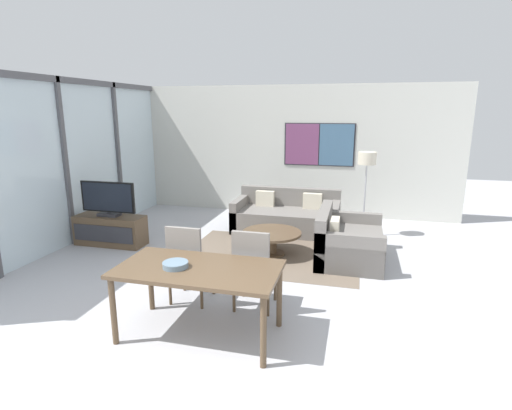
{
  "coord_description": "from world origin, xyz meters",
  "views": [
    {
      "loc": [
        1.57,
        -2.58,
        2.27
      ],
      "look_at": [
        0.2,
        2.78,
        0.95
      ],
      "focal_mm": 28.0,
      "sensor_mm": 36.0,
      "label": 1
    }
  ],
  "objects_px": {
    "dining_table": "(199,274)",
    "dining_chair_centre": "(253,266)",
    "tv_console": "(111,230)",
    "dining_chair_left": "(188,260)",
    "television": "(108,199)",
    "sofa_main": "(287,217)",
    "sofa_side": "(345,243)",
    "fruit_bowl": "(175,264)",
    "coffee_table": "(272,237)",
    "floor_lamp": "(367,166)"
  },
  "relations": [
    {
      "from": "tv_console",
      "to": "sofa_main",
      "type": "bearing_deg",
      "value": 29.8
    },
    {
      "from": "floor_lamp",
      "to": "dining_chair_left",
      "type": "bearing_deg",
      "value": -122.43
    },
    {
      "from": "sofa_main",
      "to": "dining_chair_left",
      "type": "bearing_deg",
      "value": -100.61
    },
    {
      "from": "dining_chair_left",
      "to": "dining_table",
      "type": "bearing_deg",
      "value": -58.08
    },
    {
      "from": "dining_table",
      "to": "dining_chair_centre",
      "type": "bearing_deg",
      "value": 59.05
    },
    {
      "from": "television",
      "to": "sofa_main",
      "type": "relative_size",
      "value": 0.5
    },
    {
      "from": "tv_console",
      "to": "dining_chair_centre",
      "type": "height_order",
      "value": "dining_chair_centre"
    },
    {
      "from": "sofa_side",
      "to": "dining_table",
      "type": "relative_size",
      "value": 0.86
    },
    {
      "from": "coffee_table",
      "to": "floor_lamp",
      "type": "distance_m",
      "value": 2.2
    },
    {
      "from": "television",
      "to": "sofa_main",
      "type": "bearing_deg",
      "value": 29.79
    },
    {
      "from": "television",
      "to": "sofa_side",
      "type": "relative_size",
      "value": 0.71
    },
    {
      "from": "tv_console",
      "to": "dining_table",
      "type": "xyz_separation_m",
      "value": [
        2.58,
        -2.28,
        0.41
      ]
    },
    {
      "from": "dining_table",
      "to": "fruit_bowl",
      "type": "height_order",
      "value": "fruit_bowl"
    },
    {
      "from": "tv_console",
      "to": "fruit_bowl",
      "type": "distance_m",
      "value": 3.36
    },
    {
      "from": "television",
      "to": "sofa_main",
      "type": "height_order",
      "value": "television"
    },
    {
      "from": "sofa_side",
      "to": "television",
      "type": "bearing_deg",
      "value": 94.29
    },
    {
      "from": "television",
      "to": "floor_lamp",
      "type": "xyz_separation_m",
      "value": [
        4.22,
        1.55,
        0.5
      ]
    },
    {
      "from": "coffee_table",
      "to": "fruit_bowl",
      "type": "height_order",
      "value": "fruit_bowl"
    },
    {
      "from": "dining_chair_centre",
      "to": "coffee_table",
      "type": "bearing_deg",
      "value": 95.58
    },
    {
      "from": "dining_chair_centre",
      "to": "fruit_bowl",
      "type": "distance_m",
      "value": 0.97
    },
    {
      "from": "dining_chair_left",
      "to": "floor_lamp",
      "type": "height_order",
      "value": "floor_lamp"
    },
    {
      "from": "sofa_side",
      "to": "coffee_table",
      "type": "xyz_separation_m",
      "value": [
        -1.14,
        -0.08,
        0.02
      ]
    },
    {
      "from": "sofa_side",
      "to": "dining_chair_centre",
      "type": "bearing_deg",
      "value": 153.37
    },
    {
      "from": "coffee_table",
      "to": "dining_table",
      "type": "distance_m",
      "value": 2.53
    },
    {
      "from": "sofa_side",
      "to": "dining_table",
      "type": "distance_m",
      "value": 2.94
    },
    {
      "from": "floor_lamp",
      "to": "dining_table",
      "type": "bearing_deg",
      "value": -113.15
    },
    {
      "from": "sofa_side",
      "to": "dining_chair_left",
      "type": "distance_m",
      "value": 2.63
    },
    {
      "from": "dining_chair_left",
      "to": "fruit_bowl",
      "type": "height_order",
      "value": "dining_chair_left"
    },
    {
      "from": "sofa_main",
      "to": "coffee_table",
      "type": "distance_m",
      "value": 1.39
    },
    {
      "from": "coffee_table",
      "to": "dining_chair_centre",
      "type": "bearing_deg",
      "value": -84.42
    },
    {
      "from": "tv_console",
      "to": "dining_chair_left",
      "type": "distance_m",
      "value": 2.75
    },
    {
      "from": "coffee_table",
      "to": "television",
      "type": "bearing_deg",
      "value": -175.67
    },
    {
      "from": "sofa_side",
      "to": "floor_lamp",
      "type": "relative_size",
      "value": 0.9
    },
    {
      "from": "tv_console",
      "to": "coffee_table",
      "type": "height_order",
      "value": "tv_console"
    },
    {
      "from": "tv_console",
      "to": "dining_table",
      "type": "relative_size",
      "value": 0.74
    },
    {
      "from": "dining_table",
      "to": "dining_chair_left",
      "type": "distance_m",
      "value": 0.76
    },
    {
      "from": "sofa_side",
      "to": "floor_lamp",
      "type": "bearing_deg",
      "value": -12.63
    },
    {
      "from": "coffee_table",
      "to": "dining_chair_left",
      "type": "height_order",
      "value": "dining_chair_left"
    },
    {
      "from": "sofa_side",
      "to": "dining_table",
      "type": "bearing_deg",
      "value": 152.23
    },
    {
      "from": "coffee_table",
      "to": "dining_table",
      "type": "height_order",
      "value": "dining_table"
    },
    {
      "from": "tv_console",
      "to": "dining_chair_centre",
      "type": "relative_size",
      "value": 1.23
    },
    {
      "from": "television",
      "to": "sofa_main",
      "type": "distance_m",
      "value": 3.26
    },
    {
      "from": "sofa_side",
      "to": "dining_table",
      "type": "xyz_separation_m",
      "value": [
        -1.36,
        -2.58,
        0.4
      ]
    },
    {
      "from": "sofa_side",
      "to": "dining_chair_centre",
      "type": "distance_m",
      "value": 2.16
    },
    {
      "from": "coffee_table",
      "to": "dining_table",
      "type": "relative_size",
      "value": 0.58
    },
    {
      "from": "coffee_table",
      "to": "floor_lamp",
      "type": "bearing_deg",
      "value": 43.24
    },
    {
      "from": "dining_chair_centre",
      "to": "sofa_side",
      "type": "bearing_deg",
      "value": 63.37
    },
    {
      "from": "sofa_main",
      "to": "fruit_bowl",
      "type": "distance_m",
      "value": 4.0
    },
    {
      "from": "sofa_main",
      "to": "dining_table",
      "type": "relative_size",
      "value": 1.21
    },
    {
      "from": "dining_table",
      "to": "dining_chair_centre",
      "type": "xyz_separation_m",
      "value": [
        0.39,
        0.66,
        -0.12
      ]
    }
  ]
}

